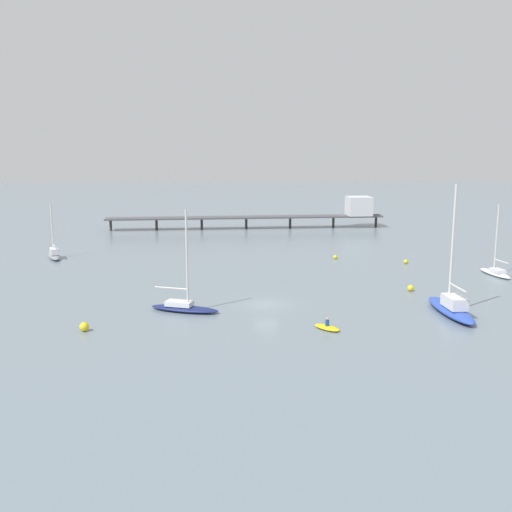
{
  "coord_description": "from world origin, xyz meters",
  "views": [
    {
      "loc": [
        -4.34,
        -61.15,
        17.23
      ],
      "look_at": [
        0.0,
        20.04,
        1.5
      ],
      "focal_mm": 41.05,
      "sensor_mm": 36.0,
      "label": 1
    }
  ],
  "objects": [
    {
      "name": "ground_plane",
      "position": [
        0.0,
        0.0,
        0.0
      ],
      "size": [
        400.0,
        400.0,
        0.0
      ],
      "primitive_type": "plane",
      "color": "slate"
    },
    {
      "name": "pier",
      "position": [
        13.57,
        57.88,
        3.52
      ],
      "size": [
        56.49,
        6.67,
        6.35
      ],
      "color": "#4C4C51",
      "rests_on": "ground_plane"
    },
    {
      "name": "sailboat_blue",
      "position": [
        18.63,
        -4.79,
        0.86
      ],
      "size": [
        2.81,
        10.06,
        13.22
      ],
      "color": "#2D4CB7",
      "rests_on": "ground_plane"
    },
    {
      "name": "sailboat_navy",
      "position": [
        -8.73,
        -2.14,
        0.61
      ],
      "size": [
        7.7,
        4.37,
        10.69
      ],
      "color": "navy",
      "rests_on": "ground_plane"
    },
    {
      "name": "sailboat_gray",
      "position": [
        -30.34,
        27.61,
        0.68
      ],
      "size": [
        3.91,
        6.8,
        8.28
      ],
      "color": "gray",
      "rests_on": "ground_plane"
    },
    {
      "name": "sailboat_white",
      "position": [
        31.43,
        12.68,
        0.57
      ],
      "size": [
        2.65,
        6.48,
        9.34
      ],
      "color": "white",
      "rests_on": "ground_plane"
    },
    {
      "name": "dinghy_yellow",
      "position": [
        5.16,
        -8.86,
        0.21
      ],
      "size": [
        2.79,
        3.0,
        1.14
      ],
      "color": "yellow",
      "rests_on": "ground_plane"
    },
    {
      "name": "mooring_buoy_mid",
      "position": [
        12.25,
        24.73,
        0.3
      ],
      "size": [
        0.6,
        0.6,
        0.6
      ],
      "primitive_type": "sphere",
      "color": "yellow",
      "rests_on": "ground_plane"
    },
    {
      "name": "mooring_buoy_outer",
      "position": [
        21.84,
        20.74,
        0.31
      ],
      "size": [
        0.63,
        0.63,
        0.63
      ],
      "primitive_type": "sphere",
      "color": "yellow",
      "rests_on": "ground_plane"
    },
    {
      "name": "mooring_buoy_near",
      "position": [
        17.52,
        4.94,
        0.37
      ],
      "size": [
        0.75,
        0.75,
        0.75
      ],
      "primitive_type": "sphere",
      "color": "yellow",
      "rests_on": "ground_plane"
    },
    {
      "name": "mooring_buoy_far",
      "position": [
        -17.54,
        -8.25,
        0.44
      ],
      "size": [
        0.88,
        0.88,
        0.88
      ],
      "primitive_type": "sphere",
      "color": "yellow",
      "rests_on": "ground_plane"
    }
  ]
}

